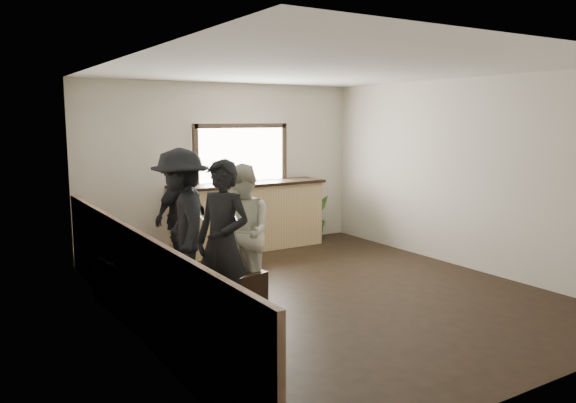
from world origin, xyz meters
TOP-DOWN VIEW (x-y plane):
  - ground at (0.00, 0.00)m, footprint 5.00×6.00m
  - room_shell at (-0.74, 0.00)m, footprint 5.01×6.01m
  - bar_counter at (0.30, 2.70)m, footprint 2.70×0.68m
  - sofa at (-2.15, 0.34)m, footprint 0.91×2.07m
  - coffee_table at (-1.13, 0.46)m, footprint 0.63×0.92m
  - cup_a at (-1.30, 0.61)m, footprint 0.15×0.15m
  - cup_b at (-0.96, 0.31)m, footprint 0.15×0.15m
  - potted_plant at (1.69, 2.65)m, footprint 0.46×0.37m
  - person_a at (-1.57, -0.25)m, footprint 0.69×0.78m
  - person_b at (-1.06, 0.30)m, footprint 0.70×0.86m
  - person_c at (-1.65, 0.75)m, footprint 0.97×1.34m
  - person_d at (-1.24, 1.83)m, footprint 1.05×0.81m

SIDE VIEW (x-z plane):
  - ground at x=0.00m, z-range -0.01..0.01m
  - coffee_table at x=-1.13m, z-range 0.00..0.37m
  - sofa at x=-2.15m, z-range 0.00..0.59m
  - potted_plant at x=1.69m, z-range 0.00..0.83m
  - cup_a at x=-1.30m, z-range 0.37..0.47m
  - cup_b at x=-0.96m, z-range 0.37..0.48m
  - bar_counter at x=0.30m, z-range -0.42..1.71m
  - person_d at x=-1.24m, z-range 0.00..1.66m
  - person_b at x=-1.06m, z-range 0.00..1.68m
  - person_a at x=-1.57m, z-range 0.00..1.78m
  - person_c at x=-1.65m, z-range 0.00..1.86m
  - room_shell at x=-0.74m, z-range 0.07..2.87m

